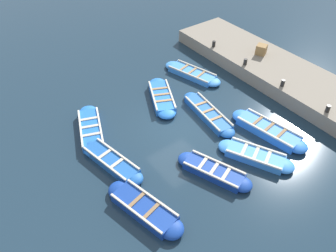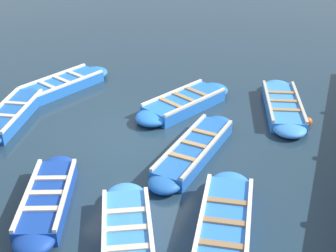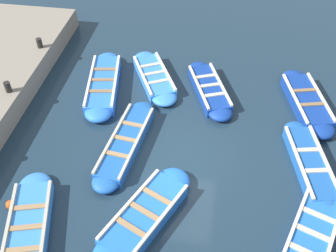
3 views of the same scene
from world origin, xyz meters
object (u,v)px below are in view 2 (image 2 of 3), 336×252
at_px(boat_drifting, 11,115).
at_px(buoy_orange_near, 308,122).
at_px(boat_far_corner, 127,235).
at_px(boat_near_quay, 283,106).
at_px(boat_alongside, 63,85).
at_px(boat_outer_right, 194,150).
at_px(boat_outer_left, 224,230).
at_px(boat_end_of_row, 48,200).
at_px(boat_stern_in, 184,103).

bearing_deg(boat_drifting, buoy_orange_near, -161.89).
relative_size(boat_drifting, boat_far_corner, 1.07).
distance_m(boat_near_quay, boat_alongside, 6.89).
height_order(boat_outer_right, boat_alongside, same).
bearing_deg(boat_outer_left, boat_drifting, -21.16).
distance_m(boat_alongside, buoy_orange_near, 7.61).
xyz_separation_m(boat_alongside, boat_end_of_row, (-2.88, 5.29, 0.01)).
xyz_separation_m(boat_outer_right, boat_near_quay, (-1.68, -3.26, -0.01)).
bearing_deg(boat_far_corner, buoy_orange_near, -114.73).
relative_size(boat_drifting, buoy_orange_near, 14.46).
relative_size(boat_near_quay, boat_alongside, 1.04).
xyz_separation_m(boat_drifting, boat_outer_left, (-6.76, 2.62, 0.02)).
bearing_deg(boat_outer_right, boat_stern_in, -66.15).
distance_m(boat_outer_right, boat_alongside, 5.66).
relative_size(boat_outer_right, boat_drifting, 1.09).
bearing_deg(boat_alongside, buoy_orange_near, -178.40).
bearing_deg(boat_outer_left, buoy_orange_near, -101.54).
bearing_deg(boat_stern_in, boat_outer_right, 113.85).
bearing_deg(boat_near_quay, boat_outer_left, 87.23).
bearing_deg(boat_stern_in, boat_far_corner, 97.93).
xyz_separation_m(boat_drifting, boat_far_corner, (-5.09, 3.35, -0.01)).
distance_m(boat_outer_right, boat_near_quay, 3.67).
relative_size(boat_outer_right, boat_outer_left, 0.99).
relative_size(boat_drifting, boat_outer_left, 0.91).
distance_m(boat_far_corner, buoy_orange_near, 6.50).
distance_m(boat_far_corner, boat_stern_in, 5.79).
distance_m(boat_stern_in, boat_end_of_row, 5.46).
bearing_deg(boat_stern_in, boat_near_quay, -162.69).
distance_m(boat_outer_right, buoy_orange_near, 3.56).
relative_size(boat_outer_right, boat_near_quay, 1.03).
bearing_deg(boat_far_corner, boat_end_of_row, -11.49).
height_order(boat_far_corner, buoy_orange_near, boat_far_corner).
height_order(boat_drifting, boat_end_of_row, boat_drifting).
bearing_deg(boat_end_of_row, boat_outer_left, -174.91).
xyz_separation_m(boat_drifting, boat_alongside, (-0.21, -2.34, -0.01)).
bearing_deg(boat_outer_left, boat_far_corner, 23.81).
relative_size(boat_alongside, boat_end_of_row, 1.09).
bearing_deg(boat_near_quay, boat_outer_right, 62.68).
xyz_separation_m(boat_end_of_row, buoy_orange_near, (-4.73, -5.50, -0.05)).
xyz_separation_m(boat_outer_left, buoy_orange_near, (-1.06, -5.17, -0.07)).
bearing_deg(boat_outer_left, boat_stern_in, -63.77).
relative_size(boat_alongside, buoy_orange_near, 14.80).
xyz_separation_m(boat_near_quay, boat_far_corner, (1.95, 6.59, 0.01)).
bearing_deg(boat_alongside, boat_far_corner, 130.61).
relative_size(boat_stern_in, buoy_orange_near, 14.57).
bearing_deg(boat_alongside, boat_end_of_row, 118.54).
bearing_deg(boat_near_quay, boat_alongside, 7.48).
relative_size(boat_outer_right, boat_alongside, 1.07).
xyz_separation_m(boat_far_corner, boat_outer_left, (-1.66, -0.73, 0.03)).
distance_m(boat_end_of_row, buoy_orange_near, 7.25).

